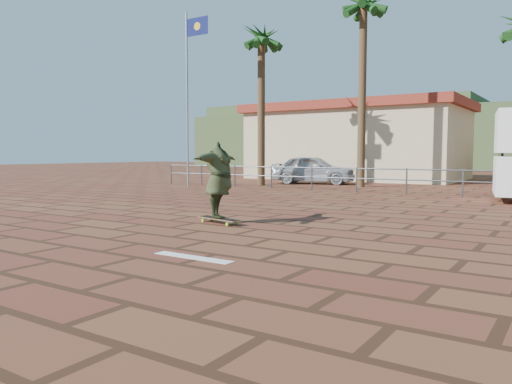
# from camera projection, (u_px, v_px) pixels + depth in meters

# --- Properties ---
(ground) EXTENTS (120.00, 120.00, 0.00)m
(ground) POSITION_uv_depth(u_px,v_px,m) (207.00, 241.00, 8.89)
(ground) COLOR brown
(ground) RESTS_ON ground
(paint_stripe) EXTENTS (1.40, 0.22, 0.01)m
(paint_stripe) POSITION_uv_depth(u_px,v_px,m) (193.00, 257.00, 7.51)
(paint_stripe) COLOR white
(paint_stripe) RESTS_ON ground
(guardrail) EXTENTS (24.06, 0.06, 1.00)m
(guardrail) POSITION_uv_depth(u_px,v_px,m) (407.00, 177.00, 18.84)
(guardrail) COLOR #47494F
(guardrail) RESTS_ON ground
(flagpole) EXTENTS (1.30, 0.10, 8.00)m
(flagpole) POSITION_uv_depth(u_px,v_px,m) (189.00, 87.00, 23.10)
(flagpole) COLOR gray
(flagpole) RESTS_ON ground
(palm_far_left) EXTENTS (2.40, 2.40, 8.25)m
(palm_far_left) POSITION_uv_depth(u_px,v_px,m) (261.00, 42.00, 23.71)
(palm_far_left) COLOR brown
(palm_far_left) RESTS_ON ground
(palm_left) EXTENTS (2.40, 2.40, 9.45)m
(palm_left) POSITION_uv_depth(u_px,v_px,m) (364.00, 11.00, 22.41)
(palm_left) COLOR brown
(palm_left) RESTS_ON ground
(building_west) EXTENTS (12.60, 7.60, 4.50)m
(building_west) POSITION_uv_depth(u_px,v_px,m) (357.00, 141.00, 30.33)
(building_west) COLOR beige
(building_west) RESTS_ON ground
(hill_back) EXTENTS (35.00, 14.00, 8.00)m
(hill_back) POSITION_uv_depth(u_px,v_px,m) (341.00, 135.00, 67.29)
(hill_back) COLOR #384C28
(hill_back) RESTS_ON ground
(longboard) EXTENTS (1.27, 0.55, 0.12)m
(longboard) POSITION_uv_depth(u_px,v_px,m) (219.00, 219.00, 11.12)
(longboard) COLOR olive
(longboard) RESTS_ON ground
(skateboarder) EXTENTS (1.10, 2.18, 1.71)m
(skateboarder) POSITION_uv_depth(u_px,v_px,m) (219.00, 180.00, 11.05)
(skateboarder) COLOR #333C20
(skateboarder) RESTS_ON longboard
(car_silver) EXTENTS (4.53, 2.63, 1.45)m
(car_silver) POSITION_uv_depth(u_px,v_px,m) (313.00, 170.00, 25.43)
(car_silver) COLOR #A9ACB1
(car_silver) RESTS_ON ground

